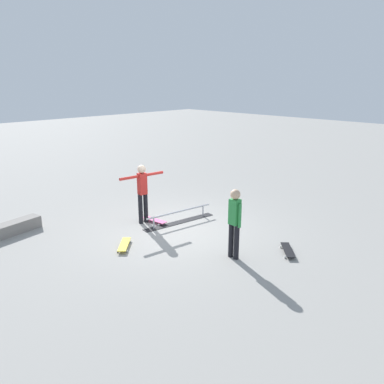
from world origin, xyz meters
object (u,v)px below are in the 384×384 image
at_px(grind_rail, 179,217).
at_px(skate_ledge, 1,232).
at_px(loose_skateboard_black, 288,250).
at_px(skater_main, 142,190).
at_px(skateboard_main, 154,220).
at_px(loose_skateboard_yellow, 124,244).
at_px(bystander_green_shirt, 234,220).

xyz_separation_m(grind_rail, skate_ledge, (3.96, -2.44, 0.01)).
bearing_deg(loose_skateboard_black, skater_main, 64.26).
bearing_deg(grind_rail, skateboard_main, -35.47).
bearing_deg(loose_skateboard_yellow, skate_ledge, 79.66).
relative_size(skate_ledge, skater_main, 1.27).
xyz_separation_m(skateboard_main, bystander_green_shirt, (0.14, 2.97, 0.84)).
height_order(grind_rail, skate_ledge, grind_rail).
distance_m(bystander_green_shirt, loose_skateboard_yellow, 2.76).
bearing_deg(skate_ledge, bystander_green_shirt, 123.93).
height_order(loose_skateboard_black, loose_skateboard_yellow, same).
relative_size(skateboard_main, loose_skateboard_yellow, 1.16).
xyz_separation_m(skate_ledge, bystander_green_shirt, (-3.30, 4.91, 0.75)).
bearing_deg(skate_ledge, skateboard_main, 150.60).
xyz_separation_m(skater_main, bystander_green_shirt, (-0.08, 3.18, -0.06)).
xyz_separation_m(loose_skateboard_black, loose_skateboard_yellow, (2.52, -2.95, 0.00)).
height_order(skateboard_main, bystander_green_shirt, bystander_green_shirt).
relative_size(skater_main, bystander_green_shirt, 1.03).
height_order(grind_rail, skater_main, skater_main).
relative_size(skater_main, loose_skateboard_yellow, 2.35).
bearing_deg(bystander_green_shirt, grind_rail, 167.83).
relative_size(skateboard_main, loose_skateboard_black, 1.13).
relative_size(grind_rail, bystander_green_shirt, 1.41).
xyz_separation_m(skater_main, loose_skateboard_yellow, (1.35, 0.97, -0.89)).
bearing_deg(skateboard_main, bystander_green_shirt, -9.63).
xyz_separation_m(skate_ledge, skater_main, (-3.23, 1.73, 0.81)).
relative_size(skater_main, skateboard_main, 2.03).
bearing_deg(skateboard_main, loose_skateboard_black, 7.41).
distance_m(skate_ledge, skater_main, 3.75).
xyz_separation_m(skate_ledge, loose_skateboard_yellow, (-1.88, 2.70, -0.08)).
bearing_deg(skateboard_main, loose_skateboard_yellow, -70.98).
height_order(skateboard_main, loose_skateboard_yellow, same).
bearing_deg(loose_skateboard_black, skateboard_main, 61.99).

